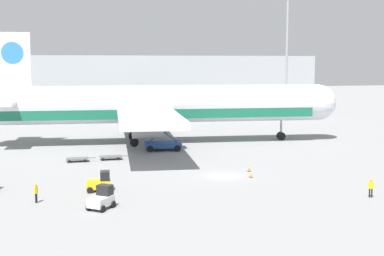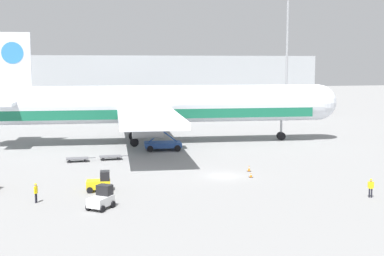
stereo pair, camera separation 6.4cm
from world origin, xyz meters
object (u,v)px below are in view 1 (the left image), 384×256
(baggage_tug_mid, at_px, (100,182))
(ground_crew_far, at_px, (371,186))
(baggage_dolly_second, at_px, (111,157))
(traffic_cone_near, at_px, (249,168))
(airplane_main, at_px, (155,106))
(ground_crew_near, at_px, (36,191))
(baggage_dolly_lead, at_px, (77,159))
(traffic_cone_far, at_px, (251,175))
(scissor_lift_loader, at_px, (163,137))
(light_mast, at_px, (287,49))
(baggage_tug_foreground, at_px, (102,199))

(baggage_tug_mid, height_order, ground_crew_far, baggage_tug_mid)
(baggage_dolly_second, relative_size, traffic_cone_near, 5.23)
(airplane_main, distance_m, baggage_dolly_second, 16.33)
(ground_crew_near, height_order, ground_crew_far, ground_crew_far)
(baggage_dolly_second, bearing_deg, baggage_dolly_lead, -174.47)
(baggage_dolly_lead, relative_size, ground_crew_far, 2.05)
(baggage_tug_mid, height_order, traffic_cone_near, baggage_tug_mid)
(airplane_main, xyz_separation_m, baggage_tug_mid, (-10.85, -29.97, -4.96))
(baggage_dolly_lead, distance_m, traffic_cone_near, 22.07)
(baggage_dolly_lead, height_order, traffic_cone_far, traffic_cone_far)
(ground_crew_far, distance_m, traffic_cone_near, 15.74)
(airplane_main, bearing_deg, traffic_cone_near, -69.08)
(scissor_lift_loader, relative_size, ground_crew_near, 3.03)
(baggage_tug_mid, relative_size, traffic_cone_far, 4.75)
(baggage_dolly_second, distance_m, traffic_cone_far, 20.15)
(light_mast, xyz_separation_m, traffic_cone_far, (-27.09, -51.53, -15.04))
(airplane_main, distance_m, traffic_cone_near, 25.98)
(light_mast, bearing_deg, baggage_dolly_second, -137.96)
(baggage_tug_foreground, bearing_deg, baggage_tug_mid, 35.23)
(light_mast, distance_m, scissor_lift_loader, 47.24)
(light_mast, relative_size, baggage_tug_foreground, 9.61)
(ground_crew_near, distance_m, ground_crew_far, 30.88)
(baggage_tug_mid, bearing_deg, baggage_dolly_second, 87.22)
(baggage_tug_foreground, height_order, ground_crew_near, baggage_tug_foreground)
(airplane_main, distance_m, baggage_dolly_lead, 19.11)
(scissor_lift_loader, xyz_separation_m, baggage_tug_foreground, (-11.08, -29.17, -1.04))
(light_mast, height_order, baggage_tug_foreground, light_mast)
(baggage_dolly_second, distance_m, traffic_cone_near, 18.75)
(light_mast, xyz_separation_m, baggage_tug_mid, (-43.67, -53.89, -14.43))
(airplane_main, bearing_deg, baggage_tug_mid, -104.21)
(baggage_tug_mid, xyz_separation_m, traffic_cone_far, (16.59, 2.36, -0.61))
(scissor_lift_loader, relative_size, traffic_cone_far, 10.04)
(ground_crew_far, bearing_deg, airplane_main, -41.35)
(baggage_tug_foreground, bearing_deg, baggage_dolly_lead, 41.51)
(scissor_lift_loader, distance_m, baggage_tug_mid, 25.22)
(ground_crew_near, bearing_deg, scissor_lift_loader, 165.18)
(airplane_main, height_order, baggage_tug_foreground, airplane_main)
(baggage_dolly_lead, xyz_separation_m, ground_crew_near, (-4.38, -19.49, 0.68))
(ground_crew_near, relative_size, ground_crew_far, 1.00)
(airplane_main, height_order, baggage_dolly_lead, airplane_main)
(airplane_main, xyz_separation_m, baggage_dolly_second, (-8.18, -13.04, -5.45))
(light_mast, relative_size, baggage_tug_mid, 10.36)
(baggage_dolly_lead, relative_size, traffic_cone_far, 6.79)
(ground_crew_near, bearing_deg, ground_crew_far, 97.43)
(ground_crew_far, height_order, traffic_cone_far, ground_crew_far)
(scissor_lift_loader, relative_size, traffic_cone_near, 7.74)
(airplane_main, relative_size, traffic_cone_far, 106.46)
(baggage_dolly_second, height_order, traffic_cone_far, traffic_cone_far)
(airplane_main, relative_size, traffic_cone_near, 82.04)
(traffic_cone_near, bearing_deg, airplane_main, 105.22)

